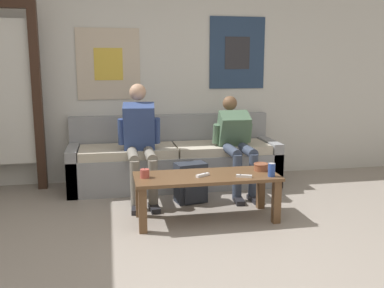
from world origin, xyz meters
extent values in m
plane|color=gray|center=(0.00, 0.00, 0.00)|extent=(18.00, 18.00, 0.00)
cube|color=silver|center=(0.00, 2.52, 1.27)|extent=(10.00, 0.05, 2.55)
cube|color=beige|center=(-0.52, 2.49, 1.45)|extent=(0.75, 0.01, 0.85)
cube|color=gold|center=(-0.52, 2.48, 1.45)|extent=(0.34, 0.01, 0.38)
cube|color=navy|center=(1.09, 2.49, 1.59)|extent=(0.72, 0.01, 0.89)
cube|color=#2D2D33|center=(1.09, 2.48, 1.59)|extent=(0.32, 0.01, 0.40)
cube|color=#382319|center=(-1.33, 2.30, 1.02)|extent=(0.10, 0.10, 2.05)
cube|color=gray|center=(0.22, 2.43, 0.41)|extent=(2.48, 0.13, 0.83)
cube|color=gray|center=(0.22, 2.06, 0.20)|extent=(2.48, 0.62, 0.40)
cube|color=gray|center=(-0.96, 2.06, 0.26)|extent=(0.12, 0.62, 0.52)
cube|color=gray|center=(1.40, 2.06, 0.26)|extent=(0.12, 0.62, 0.52)
cube|color=beige|center=(-0.34, 2.06, 0.45)|extent=(1.10, 0.58, 0.10)
cube|color=beige|center=(0.78, 2.06, 0.45)|extent=(1.10, 0.58, 0.10)
cube|color=brown|center=(0.34, 0.92, 0.42)|extent=(1.34, 0.53, 0.03)
cube|color=brown|center=(-0.28, 1.13, 0.20)|extent=(0.07, 0.07, 0.41)
cube|color=brown|center=(0.95, 1.13, 0.20)|extent=(0.07, 0.07, 0.41)
cube|color=brown|center=(-0.28, 0.72, 0.20)|extent=(0.07, 0.07, 0.41)
cube|color=brown|center=(0.95, 0.72, 0.20)|extent=(0.07, 0.07, 0.41)
cylinder|color=gray|center=(-0.30, 1.57, 0.50)|extent=(0.11, 0.48, 0.11)
cylinder|color=gray|center=(-0.30, 1.34, 0.26)|extent=(0.10, 0.10, 0.48)
cube|color=#232328|center=(-0.30, 1.27, 0.03)|extent=(0.11, 0.25, 0.05)
cylinder|color=gray|center=(-0.12, 1.57, 0.50)|extent=(0.11, 0.48, 0.11)
cylinder|color=gray|center=(-0.12, 1.34, 0.26)|extent=(0.10, 0.10, 0.48)
cube|color=#232328|center=(-0.12, 1.27, 0.03)|extent=(0.11, 0.25, 0.05)
cube|color=#33477F|center=(-0.21, 1.87, 0.76)|extent=(0.37, 0.37, 0.56)
sphere|color=tan|center=(-0.21, 1.96, 1.14)|extent=(0.19, 0.19, 0.19)
cylinder|color=#33477F|center=(-0.41, 1.88, 0.72)|extent=(0.08, 0.11, 0.30)
cylinder|color=#33477F|center=(-0.02, 1.88, 0.72)|extent=(0.08, 0.11, 0.30)
cylinder|color=#384256|center=(0.78, 1.61, 0.50)|extent=(0.11, 0.41, 0.11)
cylinder|color=#384256|center=(0.78, 1.41, 0.26)|extent=(0.10, 0.10, 0.48)
cube|color=#232328|center=(0.78, 1.34, 0.03)|extent=(0.11, 0.25, 0.05)
cylinder|color=#384256|center=(0.96, 1.61, 0.50)|extent=(0.11, 0.41, 0.11)
cylinder|color=#384256|center=(0.96, 1.41, 0.26)|extent=(0.10, 0.10, 0.48)
cube|color=#232328|center=(0.96, 1.34, 0.03)|extent=(0.11, 0.25, 0.05)
cube|color=#4C6B51|center=(0.87, 1.90, 0.69)|extent=(0.34, 0.38, 0.47)
sphere|color=brown|center=(0.87, 2.04, 0.99)|extent=(0.17, 0.17, 0.17)
cylinder|color=#4C6B51|center=(0.68, 1.92, 0.65)|extent=(0.08, 0.13, 0.24)
cylinder|color=#4C6B51|center=(1.07, 1.92, 0.65)|extent=(0.08, 0.13, 0.24)
cube|color=#282D38|center=(0.29, 1.47, 0.21)|extent=(0.35, 0.26, 0.43)
cube|color=#282D38|center=(0.31, 1.38, 0.12)|extent=(0.23, 0.11, 0.19)
cylinder|color=brown|center=(0.89, 0.99, 0.47)|extent=(0.14, 0.14, 0.07)
torus|color=brown|center=(0.89, 0.99, 0.50)|extent=(0.15, 0.15, 0.02)
cylinder|color=#B24C42|center=(-0.24, 0.94, 0.47)|extent=(0.08, 0.08, 0.08)
cylinder|color=black|center=(-0.24, 0.94, 0.52)|extent=(0.00, 0.00, 0.01)
cylinder|color=#28479E|center=(0.91, 0.76, 0.50)|extent=(0.07, 0.07, 0.12)
cylinder|color=silver|center=(0.91, 0.76, 0.56)|extent=(0.06, 0.06, 0.00)
cube|color=white|center=(0.65, 0.77, 0.45)|extent=(0.15, 0.08, 0.02)
cylinder|color=#333842|center=(0.62, 0.78, 0.46)|extent=(0.01, 0.01, 0.00)
cube|color=white|center=(0.29, 0.88, 0.45)|extent=(0.14, 0.10, 0.02)
cylinder|color=#333842|center=(0.32, 0.90, 0.46)|extent=(0.01, 0.01, 0.00)
camera|label=1|loc=(-0.54, -2.84, 1.46)|focal=40.00mm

